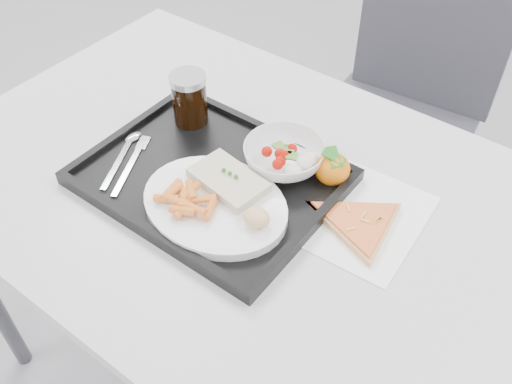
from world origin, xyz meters
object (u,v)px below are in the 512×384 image
Objects in this scene: table at (243,208)px; dinner_plate at (215,205)px; cola_glass at (189,98)px; tangerine at (332,169)px; salad_bowl at (284,156)px; chair at (405,96)px; tray at (211,178)px; pizza_slice at (358,223)px.

table is 4.44× the size of dinner_plate.
cola_glass reaches higher than tangerine.
cola_glass is at bearing -179.73° from salad_bowl.
table is 1.29× the size of chair.
dinner_plate reaches higher than tray.
chair is 0.70m from salad_bowl.
cola_glass is 0.42m from pizza_slice.
chair reaches higher than pizza_slice.
pizza_slice is (0.22, 0.12, -0.01)m from dinner_plate.
chair is at bearing 100.49° from tangerine.
tray is at bearing -143.75° from tangerine.
tray is 4.17× the size of cola_glass.
pizza_slice is at bearing -5.26° from cola_glass.
cola_glass is (-0.19, 0.07, 0.14)m from table.
chair reaches higher than cola_glass.
salad_bowl is 0.19m from pizza_slice.
tangerine is at bearing -79.51° from chair.
chair reaches higher than dinner_plate.
chair is at bearing 88.85° from table.
table is at bearing 96.42° from dinner_plate.
tray is at bearing -131.07° from salad_bowl.
table is at bearing 31.82° from tray.
pizza_slice is at bearing -73.04° from chair.
chair is 6.11× the size of salad_bowl.
table is 0.74m from chair.
salad_bowl reaches higher than dinner_plate.
chair is 0.85m from dinner_plate.
salad_bowl is (0.03, -0.65, 0.25)m from chair.
salad_bowl is at bearing -87.58° from chair.
pizza_slice is (0.28, 0.07, 0.00)m from tray.
table is at bearing -142.18° from tangerine.
chair reaches higher than salad_bowl.
tray is at bearing -166.47° from pizza_slice.
salad_bowl is at bearing 48.93° from tray.
chair reaches higher than table.
pizza_slice is at bearing 29.93° from dinner_plate.
pizza_slice is at bearing 8.92° from table.
cola_glass reaches higher than dinner_plate.
tray is 0.28m from pizza_slice.
table is at bearing -91.15° from chair.
tray is 1.67× the size of dinner_plate.
pizza_slice is (0.23, 0.04, 0.08)m from table.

